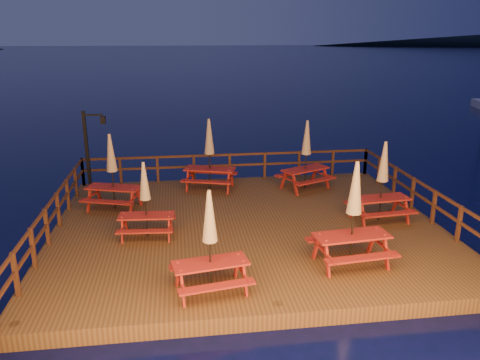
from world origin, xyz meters
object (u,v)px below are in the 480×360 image
at_px(picnic_table_2, 306,154).
at_px(lamp_post, 90,142).
at_px(picnic_table_0, 145,199).
at_px(picnic_table_1, 382,180).

bearing_deg(picnic_table_2, lamp_post, 146.54).
bearing_deg(picnic_table_0, lamp_post, 118.94).
relative_size(picnic_table_0, picnic_table_1, 0.88).
distance_m(picnic_table_0, picnic_table_2, 6.99).
xyz_separation_m(picnic_table_1, picnic_table_2, (-1.50, 3.53, 0.03)).
distance_m(picnic_table_0, picnic_table_1, 7.35).
relative_size(picnic_table_1, picnic_table_2, 0.98).
bearing_deg(picnic_table_2, picnic_table_1, -91.74).
bearing_deg(lamp_post, picnic_table_2, -8.75).
bearing_deg(picnic_table_1, lamp_post, 148.33).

